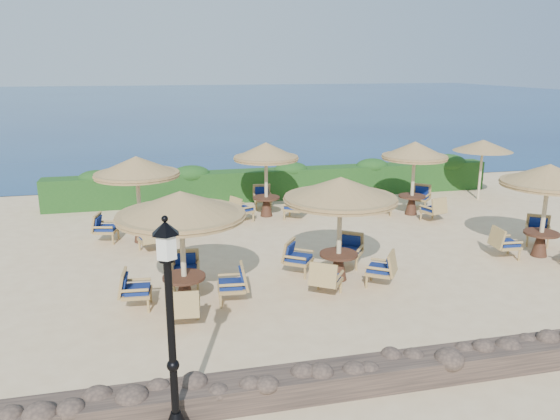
# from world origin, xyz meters

# --- Properties ---
(ground) EXTENTS (120.00, 120.00, 0.00)m
(ground) POSITION_xyz_m (0.00, 0.00, 0.00)
(ground) COLOR beige
(ground) RESTS_ON ground
(sea) EXTENTS (160.00, 160.00, 0.00)m
(sea) POSITION_xyz_m (0.00, 70.00, 0.00)
(sea) COLOR #0C2551
(sea) RESTS_ON ground
(hedge) EXTENTS (18.00, 0.90, 1.20)m
(hedge) POSITION_xyz_m (0.00, 7.20, 0.60)
(hedge) COLOR #163D13
(hedge) RESTS_ON ground
(stone_wall) EXTENTS (15.00, 0.65, 0.44)m
(stone_wall) POSITION_xyz_m (0.00, -6.20, 0.22)
(stone_wall) COLOR brown
(stone_wall) RESTS_ON ground
(lamp_post) EXTENTS (0.44, 0.44, 3.31)m
(lamp_post) POSITION_xyz_m (-4.80, -6.80, 1.55)
(lamp_post) COLOR black
(lamp_post) RESTS_ON ground
(extra_parasol) EXTENTS (2.30, 2.30, 2.41)m
(extra_parasol) POSITION_xyz_m (7.80, 5.20, 2.17)
(extra_parasol) COLOR beige
(extra_parasol) RESTS_ON ground
(cafe_set_0) EXTENTS (2.85, 2.85, 2.65)m
(cafe_set_0) POSITION_xyz_m (-4.38, -2.21, 1.84)
(cafe_set_0) COLOR beige
(cafe_set_0) RESTS_ON ground
(cafe_set_1) EXTENTS (2.81, 2.81, 2.65)m
(cafe_set_1) POSITION_xyz_m (-0.51, -1.57, 1.83)
(cafe_set_1) COLOR beige
(cafe_set_1) RESTS_ON ground
(cafe_set_2) EXTENTS (2.71, 2.77, 2.65)m
(cafe_set_2) POSITION_xyz_m (5.63, -1.22, 1.85)
(cafe_set_2) COLOR beige
(cafe_set_2) RESTS_ON ground
(cafe_set_3) EXTENTS (2.72, 2.71, 2.65)m
(cafe_set_3) POSITION_xyz_m (-5.39, 2.69, 1.85)
(cafe_set_3) COLOR beige
(cafe_set_3) RESTS_ON ground
(cafe_set_4) EXTENTS (2.77, 2.57, 2.65)m
(cafe_set_4) POSITION_xyz_m (-1.05, 4.68, 1.77)
(cafe_set_4) COLOR beige
(cafe_set_4) RESTS_ON ground
(cafe_set_5) EXTENTS (2.66, 2.70, 2.65)m
(cafe_set_5) POSITION_xyz_m (4.10, 3.69, 1.78)
(cafe_set_5) COLOR beige
(cafe_set_5) RESTS_ON ground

